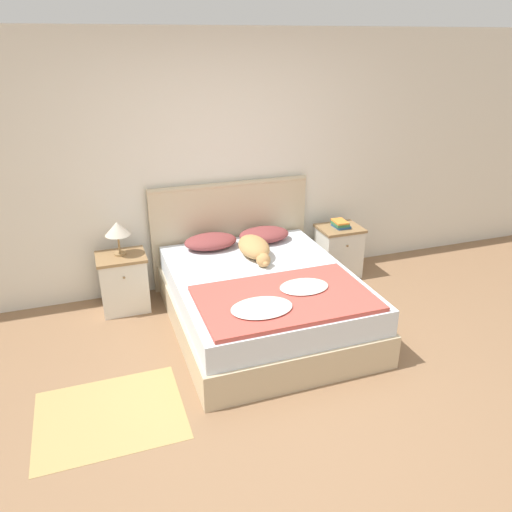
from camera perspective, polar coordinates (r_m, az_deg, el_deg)
name	(u,v)px	position (r m, az deg, el deg)	size (l,w,h in m)	color
ground_plane	(298,399)	(3.84, 4.87, -15.93)	(16.00, 16.00, 0.00)	#896647
wall_back	(217,165)	(5.11, -4.47, 10.37)	(9.00, 0.06, 2.55)	silver
bed	(263,301)	(4.54, 0.82, -5.15)	(1.59, 1.96, 0.52)	#C6B28E
headboard	(231,231)	(5.27, -2.91, 2.88)	(1.67, 0.06, 1.11)	#C6B28E
nightstand_left	(124,282)	(4.98, -14.89, -2.89)	(0.46, 0.39, 0.56)	silver
nightstand_right	(338,251)	(5.59, 9.39, 0.58)	(0.46, 0.39, 0.56)	silver
pillow_left	(211,241)	(4.98, -5.21, 1.67)	(0.53, 0.36, 0.14)	brown
pillow_right	(264,235)	(5.13, 0.93, 2.46)	(0.53, 0.36, 0.14)	brown
quilt	(284,298)	(3.99, 3.20, -4.86)	(1.38, 0.87, 0.06)	#BC4C42
dog	(255,248)	(4.76, -0.16, 0.94)	(0.28, 0.67, 0.18)	tan
book_stack	(340,224)	(5.47, 9.62, 3.64)	(0.17, 0.20, 0.08)	#285689
table_lamp	(117,230)	(4.79, -15.58, 2.93)	(0.23, 0.23, 0.33)	#9E7A4C
rug	(110,415)	(3.84, -16.33, -17.01)	(1.02, 0.84, 0.00)	tan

